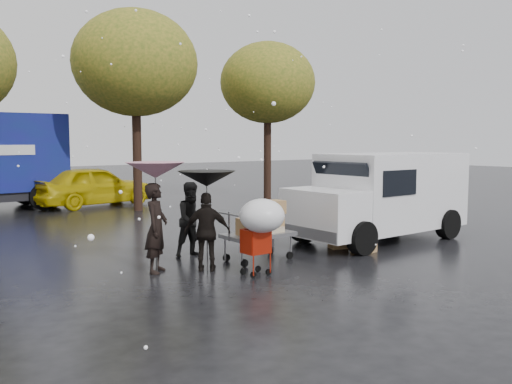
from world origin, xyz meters
TOP-DOWN VIEW (x-y plane):
  - ground at (0.00, 0.00)m, footprint 90.00×90.00m
  - person_pink at (-1.24, 1.26)m, footprint 0.74×0.74m
  - person_middle at (0.04, 2.06)m, footprint 0.82×0.65m
  - person_black at (-0.42, 0.75)m, footprint 0.95×0.83m
  - umbrella_pink at (-1.24, 1.26)m, footprint 1.13×1.13m
  - umbrella_black at (-0.42, 0.75)m, footprint 1.12×1.12m
  - vendor_cart at (1.02, 0.88)m, footprint 1.52×0.80m
  - shopping_cart at (0.14, -0.23)m, footprint 0.84×0.84m
  - white_van at (4.92, 0.87)m, footprint 4.91×2.18m
  - box_ground_near at (3.36, 0.09)m, footprint 0.53×0.44m
  - box_ground_far at (3.22, 0.76)m, footprint 0.48×0.42m
  - yellow_taxi at (1.71, 12.28)m, footprint 4.84×2.54m
  - tree_row at (-0.47, 10.00)m, footprint 21.60×4.40m

SIDE VIEW (x-z plane):
  - ground at x=0.00m, z-range 0.00..0.00m
  - box_ground_far at x=3.22m, z-range 0.00..0.31m
  - box_ground_near at x=3.36m, z-range 0.00..0.45m
  - vendor_cart at x=1.02m, z-range 0.09..1.36m
  - person_black at x=-0.42m, z-range 0.00..1.54m
  - yellow_taxi at x=1.71m, z-range 0.00..1.57m
  - person_middle at x=0.04m, z-range 0.00..1.64m
  - person_pink at x=-1.24m, z-range 0.00..1.73m
  - shopping_cart at x=0.14m, z-range 0.33..1.80m
  - white_van at x=4.92m, z-range 0.06..2.26m
  - umbrella_black at x=-0.42m, z-range 0.82..2.77m
  - umbrella_pink at x=-1.24m, z-range 0.91..3.03m
  - tree_row at x=-0.47m, z-range 1.46..8.58m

